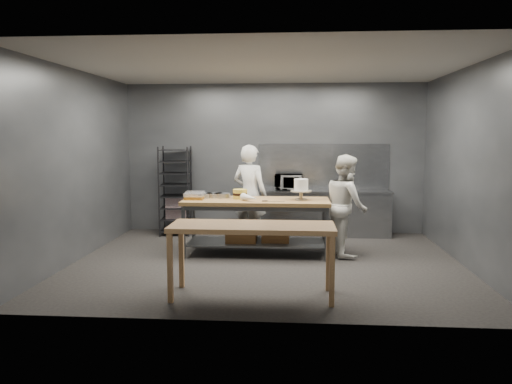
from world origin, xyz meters
TOP-DOWN VIEW (x-y plane):
  - ground at (0.00, 0.00)m, footprint 6.00×6.00m
  - back_wall at (0.00, 2.50)m, footprint 6.00×0.04m
  - work_table at (-0.21, 0.51)m, footprint 2.40×0.90m
  - near_counter at (-0.09, -1.66)m, footprint 2.00×0.70m
  - back_counter at (1.00, 2.18)m, footprint 2.60×0.60m
  - splashback_panel at (1.00, 2.48)m, footprint 2.60×0.02m
  - speed_rack at (-1.94, 2.10)m, footprint 0.66×0.71m
  - chef_behind at (-0.39, 1.30)m, footprint 0.78×0.66m
  - chef_right at (1.27, 0.58)m, footprint 0.78×0.92m
  - microwave at (0.31, 2.18)m, footprint 0.54×0.37m
  - frosted_cake_stand at (0.53, 0.51)m, footprint 0.34×0.34m
  - layer_cake at (-0.48, 0.57)m, footprint 0.24×0.24m
  - cake_pans at (-0.97, 0.71)m, footprint 0.61×0.33m
  - piping_bag at (-0.29, 0.25)m, footprint 0.34×0.36m
  - offset_spatula at (0.04, 0.28)m, footprint 0.36×0.02m
  - pastry_clamshells at (-1.24, 0.54)m, footprint 0.34×0.44m

SIDE VIEW (x-z plane):
  - ground at x=0.00m, z-range 0.00..0.00m
  - back_counter at x=1.00m, z-range 0.00..0.90m
  - work_table at x=-0.21m, z-range 0.11..1.03m
  - near_counter at x=-0.09m, z-range 0.36..1.26m
  - chef_right at x=1.27m, z-range 0.00..1.67m
  - speed_rack at x=-1.94m, z-range -0.02..1.73m
  - chef_behind at x=-0.39m, z-range 0.00..1.81m
  - offset_spatula at x=0.04m, z-range 0.92..0.93m
  - cake_pans at x=-0.97m, z-range 0.92..1.00m
  - pastry_clamshells at x=-1.24m, z-range 0.92..1.03m
  - piping_bag at x=-0.29m, z-range 0.92..1.04m
  - layer_cake at x=-0.48m, z-range 0.92..1.08m
  - microwave at x=0.31m, z-range 0.90..1.20m
  - frosted_cake_stand at x=0.53m, z-range 0.96..1.31m
  - splashback_panel at x=1.00m, z-range 0.90..1.80m
  - back_wall at x=0.00m, z-range 0.00..3.00m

